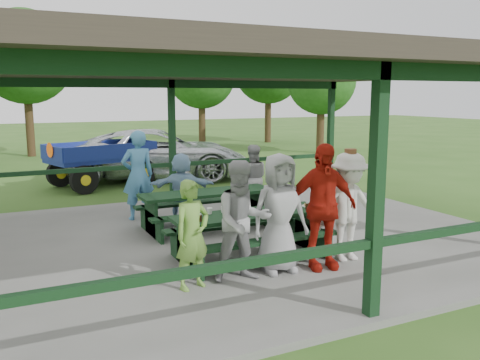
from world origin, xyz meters
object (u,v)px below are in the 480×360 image
spectator_lblue (182,187)px  spectator_grey (252,178)px  contestant_green (192,235)px  spectator_blue (138,175)px  farm_trailer (102,163)px  contestant_red (322,207)px  contestant_white_fedora (349,207)px  pickup_truck (158,154)px  contestant_grey_left (243,221)px  contestant_grey_mid (279,213)px  picnic_table_near (250,229)px  picnic_table_far (207,205)px

spectator_lblue → spectator_grey: size_ratio=0.95×
contestant_green → spectator_blue: (0.34, 4.21, 0.19)m
spectator_grey → farm_trailer: spectator_grey is taller
contestant_red → contestant_white_fedora: contestant_red is taller
pickup_truck → farm_trailer: bearing=127.1°
spectator_blue → farm_trailer: spectator_blue is taller
contestant_grey_left → contestant_white_fedora: (1.92, 0.09, 0.01)m
contestant_grey_mid → spectator_lblue: size_ratio=1.23×
picnic_table_near → contestant_white_fedora: contestant_white_fedora is taller
contestant_grey_left → spectator_grey: (2.10, 3.83, -0.10)m
spectator_lblue → contestant_grey_mid: bearing=117.3°
contestant_red → pickup_truck: size_ratio=0.33×
spectator_blue → spectator_grey: (2.51, -0.41, -0.19)m
contestant_grey_mid → spectator_blue: size_ratio=0.94×
contestant_white_fedora → spectator_grey: size_ratio=1.18×
picnic_table_far → contestant_green: bearing=-115.7°
contestant_green → contestant_red: 2.07m
picnic_table_near → spectator_lblue: 2.77m
picnic_table_far → contestant_grey_mid: contestant_grey_mid is taller
contestant_red → contestant_grey_left: bearing=-172.6°
contestant_grey_mid → farm_trailer: size_ratio=0.44×
spectator_grey → pickup_truck: (-0.44, 5.98, -0.05)m
spectator_blue → farm_trailer: (0.14, 4.89, -0.34)m
contestant_red → contestant_green: bearing=-172.7°
contestant_grey_mid → pickup_truck: 9.76m
spectator_blue → pickup_truck: 5.95m
contestant_grey_left → spectator_lblue: size_ratio=1.19×
picnic_table_far → contestant_green: contestant_green is taller
spectator_blue → contestant_grey_left: bearing=94.3°
picnic_table_near → contestant_grey_left: bearing=-122.7°
picnic_table_far → farm_trailer: (-0.90, 6.26, 0.13)m
spectator_blue → pickup_truck: (2.08, 5.57, -0.24)m
picnic_table_near → picnic_table_far: size_ratio=0.97×
spectator_lblue → pickup_truck: (1.32, 6.19, -0.02)m
picnic_table_near → pickup_truck: 9.01m
picnic_table_near → farm_trailer: farm_trailer is taller
contestant_grey_left → spectator_lblue: bearing=91.8°
spectator_blue → farm_trailer: bearing=-92.9°
picnic_table_near → contestant_green: contestant_green is taller
contestant_white_fedora → pickup_truck: (-0.26, 9.72, -0.16)m
contestant_green → contestant_white_fedora: size_ratio=0.84×
contestant_red → spectator_grey: (0.79, 3.88, -0.20)m
contestant_red → picnic_table_near: bearing=138.8°
contestant_white_fedora → spectator_lblue: contestant_white_fedora is taller
spectator_lblue → pickup_truck: 6.33m
contestant_red → spectator_blue: bearing=121.3°
contestant_red → picnic_table_far: bearing=112.8°
picnic_table_near → contestant_red: (0.75, -0.92, 0.49)m
contestant_grey_mid → contestant_red: bearing=-8.7°
contestant_red → farm_trailer: 9.32m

